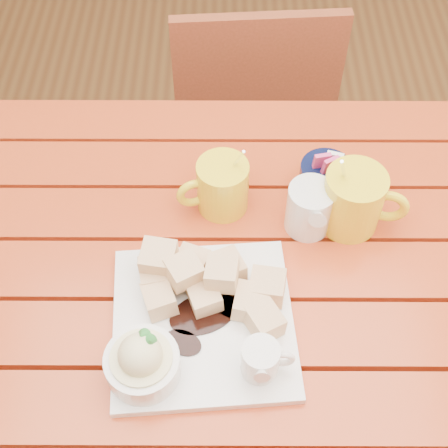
{
  "coord_description": "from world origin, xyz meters",
  "views": [
    {
      "loc": [
        0.01,
        -0.54,
        1.6
      ],
      "look_at": [
        0.0,
        0.04,
        0.82
      ],
      "focal_mm": 50.0,
      "sensor_mm": 36.0,
      "label": 1
    }
  ],
  "objects_px": {
    "coffee_mug_left": "(221,186)",
    "chair_far": "(251,111)",
    "dessert_plate": "(192,323)",
    "coffee_mug_right": "(354,200)",
    "table": "(221,302)"
  },
  "relations": [
    {
      "from": "coffee_mug_right",
      "to": "chair_far",
      "type": "distance_m",
      "value": 0.7
    },
    {
      "from": "coffee_mug_left",
      "to": "chair_far",
      "type": "relative_size",
      "value": 0.18
    },
    {
      "from": "coffee_mug_left",
      "to": "chair_far",
      "type": "bearing_deg",
      "value": 64.42
    },
    {
      "from": "dessert_plate",
      "to": "chair_far",
      "type": "bearing_deg",
      "value": 81.8
    },
    {
      "from": "dessert_plate",
      "to": "coffee_mug_right",
      "type": "xyz_separation_m",
      "value": [
        0.26,
        0.21,
        0.03
      ]
    },
    {
      "from": "table",
      "to": "coffee_mug_left",
      "type": "relative_size",
      "value": 8.23
    },
    {
      "from": "coffee_mug_left",
      "to": "table",
      "type": "bearing_deg",
      "value": -107.68
    },
    {
      "from": "table",
      "to": "chair_far",
      "type": "bearing_deg",
      "value": 83.89
    },
    {
      "from": "table",
      "to": "chair_far",
      "type": "distance_m",
      "value": 0.71
    },
    {
      "from": "dessert_plate",
      "to": "coffee_mug_right",
      "type": "bearing_deg",
      "value": 39.16
    },
    {
      "from": "coffee_mug_right",
      "to": "coffee_mug_left",
      "type": "bearing_deg",
      "value": -176.94
    },
    {
      "from": "coffee_mug_left",
      "to": "dessert_plate",
      "type": "bearing_deg",
      "value": -117.44
    },
    {
      "from": "dessert_plate",
      "to": "coffee_mug_left",
      "type": "xyz_separation_m",
      "value": [
        0.04,
        0.25,
        0.02
      ]
    },
    {
      "from": "table",
      "to": "dessert_plate",
      "type": "xyz_separation_m",
      "value": [
        -0.04,
        -0.11,
        0.14
      ]
    },
    {
      "from": "chair_far",
      "to": "dessert_plate",
      "type": "bearing_deg",
      "value": 77.68
    }
  ]
}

